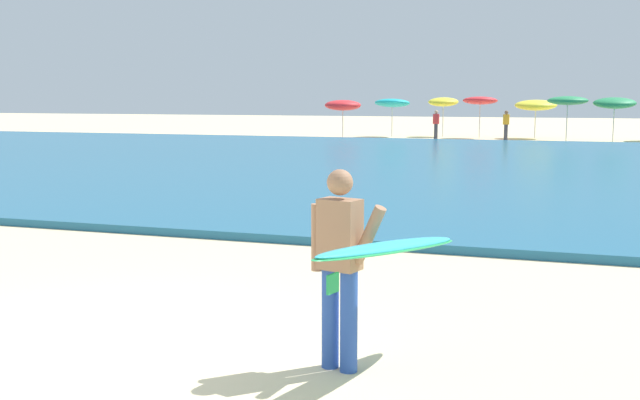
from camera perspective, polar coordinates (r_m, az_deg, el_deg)
ground_plane at (r=7.26m, az=-16.81°, el=-11.21°), size 160.00×160.00×0.00m
sea at (r=25.40m, az=9.11°, el=2.66°), size 120.00×28.00×0.14m
surfer_with_board at (r=6.25m, az=3.20°, el=-4.23°), size 1.20×2.31×1.73m
beach_umbrella_0 at (r=43.11m, az=1.74°, el=7.18°), size 2.06×2.07×2.12m
beach_umbrella_1 at (r=43.67m, az=5.49°, el=7.32°), size 2.02×2.05×2.26m
beach_umbrella_2 at (r=44.19m, az=9.31°, el=7.33°), size 1.73×1.76×2.31m
beach_umbrella_3 at (r=42.77m, az=12.03°, el=7.37°), size 1.90×1.92×2.35m
beach_umbrella_4 at (r=43.39m, az=16.02°, el=6.91°), size 2.26×2.29×2.18m
beach_umbrella_5 at (r=40.68m, az=18.24°, el=7.15°), size 2.02×2.02×2.33m
beach_umbrella_6 at (r=41.07m, az=21.40°, el=6.85°), size 2.07×2.11×2.34m
beachgoer_near_row_left at (r=41.28m, az=8.77°, el=5.72°), size 0.32×0.20×1.58m
beachgoer_near_row_mid at (r=41.22m, az=13.90°, el=5.57°), size 0.32×0.20×1.58m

